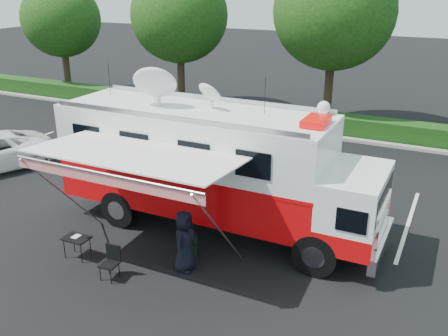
# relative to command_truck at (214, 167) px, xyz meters

# --- Properties ---
(ground_plane) EXTENTS (120.00, 120.00, 0.00)m
(ground_plane) POSITION_rel_command_truck_xyz_m (0.09, 0.00, -2.10)
(ground_plane) COLOR black
(ground_plane) RESTS_ON ground
(back_border) EXTENTS (60.00, 6.14, 8.87)m
(back_border) POSITION_rel_command_truck_xyz_m (1.23, 12.90, 2.90)
(back_border) COLOR #9E998E
(back_border) RESTS_ON ground_plane
(stall_lines) EXTENTS (24.12, 5.50, 0.01)m
(stall_lines) POSITION_rel_command_truck_xyz_m (-0.41, 3.00, -2.10)
(stall_lines) COLOR silver
(stall_lines) RESTS_ON ground_plane
(command_truck) EXTENTS (10.22, 2.81, 4.91)m
(command_truck) POSITION_rel_command_truck_xyz_m (0.00, 0.00, 0.00)
(command_truck) COLOR black
(command_truck) RESTS_ON ground_plane
(awning) EXTENTS (5.58, 2.87, 3.37)m
(awning) POSITION_rel_command_truck_xyz_m (-0.92, -2.92, 1.06)
(awning) COLOR white
(awning) RESTS_ON ground_plane
(person) EXTENTS (0.62, 0.90, 1.76)m
(person) POSITION_rel_command_truck_xyz_m (0.39, -2.55, -2.10)
(person) COLOR black
(person) RESTS_ON ground_plane
(folding_table) EXTENTS (0.76, 0.55, 0.64)m
(folding_table) POSITION_rel_command_truck_xyz_m (-2.71, -3.36, -1.51)
(folding_table) COLOR black
(folding_table) RESTS_ON ground_plane
(folding_chair) EXTENTS (0.48, 0.50, 0.93)m
(folding_chair) POSITION_rel_command_truck_xyz_m (-1.18, -3.73, -1.55)
(folding_chair) COLOR black
(folding_chair) RESTS_ON ground_plane
(trash_bin) EXTENTS (0.50, 0.50, 0.76)m
(trash_bin) POSITION_rel_command_truck_xyz_m (0.12, -1.84, -1.72)
(trash_bin) COLOR black
(trash_bin) RESTS_ON ground_plane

